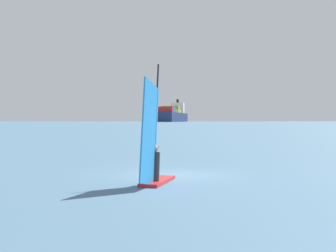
{
  "coord_description": "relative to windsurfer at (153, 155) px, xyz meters",
  "views": [
    {
      "loc": [
        -3.17,
        -18.44,
        2.2
      ],
      "look_at": [
        1.83,
        12.06,
        1.83
      ],
      "focal_mm": 49.97,
      "sensor_mm": 36.0,
      "label": 1
    }
  ],
  "objects": [
    {
      "name": "ground_plane",
      "position": [
        1.09,
        2.66,
        -1.01
      ],
      "size": [
        4000.0,
        4000.0,
        0.0
      ],
      "primitive_type": "plane",
      "color": "#476B84"
    },
    {
      "name": "cargo_ship",
      "position": [
        118.52,
        688.56,
        8.71
      ],
      "size": [
        80.54,
        164.28,
        37.2
      ],
      "rotation": [
        0.0,
        0.0,
        4.38
      ],
      "color": "navy",
      "rests_on": "ground_plane"
    },
    {
      "name": "windsurfer",
      "position": [
        0.0,
        0.0,
        0.0
      ],
      "size": [
        1.7,
        3.33,
        4.22
      ],
      "rotation": [
        0.0,
        0.0,
        1.17
      ],
      "color": "red",
      "rests_on": "ground_plane"
    }
  ]
}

